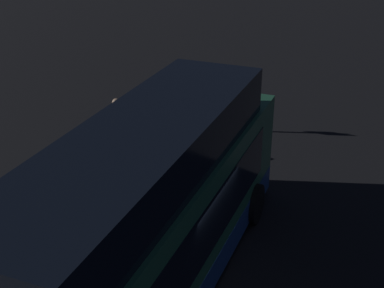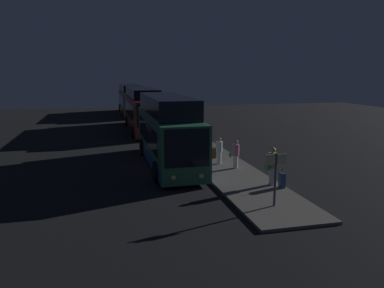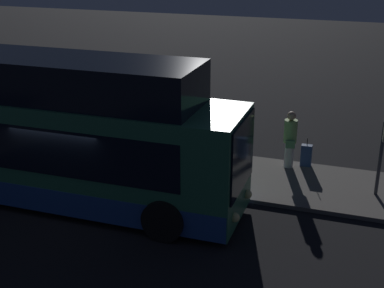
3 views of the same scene
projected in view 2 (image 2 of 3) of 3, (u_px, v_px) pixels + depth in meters
ground at (167, 167)px, 22.13m from camera, size 80.00×80.00×0.00m
platform at (218, 163)px, 22.86m from camera, size 20.00×3.21×0.12m
bus_lead at (168, 135)px, 22.43m from camera, size 10.32×2.75×4.12m
bus_second at (142, 111)px, 36.00m from camera, size 12.29×2.81×4.03m
bus_third at (130, 101)px, 49.88m from camera, size 12.56×2.74×3.91m
passenger_boarding at (219, 150)px, 22.20m from camera, size 0.39×0.39×1.60m
passenger_waiting at (272, 165)px, 17.98m from camera, size 0.49×0.64×1.86m
passenger_with_bags at (235, 153)px, 21.17m from camera, size 0.51×0.65×1.63m
suitcase at (282, 180)px, 17.68m from camera, size 0.34×0.22×0.95m
sign_post at (276, 172)px, 15.04m from camera, size 0.10×0.89×2.21m
trash_bin at (214, 153)px, 23.88m from camera, size 0.44×0.44×0.65m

